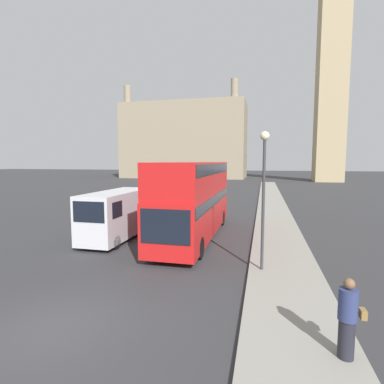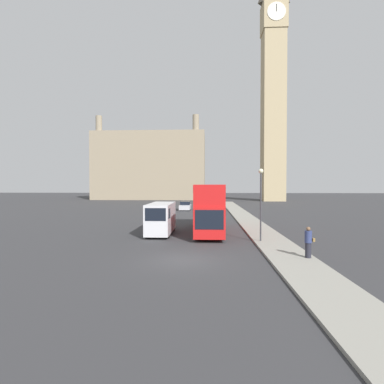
{
  "view_description": "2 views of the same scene",
  "coord_description": "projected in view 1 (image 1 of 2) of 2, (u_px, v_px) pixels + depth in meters",
  "views": [
    {
      "loc": [
        5.51,
        -6.55,
        4.49
      ],
      "look_at": [
        1.37,
        10.72,
        2.69
      ],
      "focal_mm": 28.0,
      "sensor_mm": 36.0,
      "label": 1
    },
    {
      "loc": [
        1.45,
        -17.49,
        4.43
      ],
      "look_at": [
        -0.42,
        18.4,
        3.59
      ],
      "focal_mm": 28.0,
      "sensor_mm": 36.0,
      "label": 2
    }
  ],
  "objects": [
    {
      "name": "parked_sedan",
      "position": [
        206.0,
        189.0,
        42.54
      ],
      "size": [
        1.86,
        4.64,
        1.55
      ],
      "color": "silver",
      "rests_on": "ground_plane"
    },
    {
      "name": "ground_plane",
      "position": [
        50.0,
        329.0,
        8.06
      ],
      "size": [
        300.0,
        300.0,
        0.0
      ],
      "primitive_type": "plane",
      "color": "#333335"
    },
    {
      "name": "building_block_distant",
      "position": [
        185.0,
        141.0,
        84.98
      ],
      "size": [
        33.89,
        15.34,
        24.95
      ],
      "color": "gray",
      "rests_on": "ground_plane"
    },
    {
      "name": "red_double_decker_bus",
      "position": [
        195.0,
        196.0,
        17.61
      ],
      "size": [
        2.5,
        11.02,
        4.46
      ],
      "color": "red",
      "rests_on": "ground_plane"
    },
    {
      "name": "white_van",
      "position": [
        116.0,
        214.0,
        17.27
      ],
      "size": [
        2.02,
        5.83,
        2.78
      ],
      "color": "silver",
      "rests_on": "ground_plane"
    },
    {
      "name": "clock_tower",
      "position": [
        334.0,
        27.0,
        64.81
      ],
      "size": [
        6.44,
        6.61,
        65.68
      ],
      "color": "tan",
      "rests_on": "ground_plane"
    },
    {
      "name": "pedestrian",
      "position": [
        348.0,
        319.0,
        6.57
      ],
      "size": [
        0.56,
        0.4,
        1.82
      ],
      "color": "#23232D",
      "rests_on": "sidewalk_strip"
    },
    {
      "name": "sidewalk_strip",
      "position": [
        302.0,
        364.0,
        6.57
      ],
      "size": [
        2.84,
        120.0,
        0.15
      ],
      "color": "gray",
      "rests_on": "ground_plane"
    },
    {
      "name": "street_lamp",
      "position": [
        264.0,
        180.0,
        11.76
      ],
      "size": [
        0.36,
        0.36,
        5.52
      ],
      "color": "#38383D",
      "rests_on": "sidewalk_strip"
    }
  ]
}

